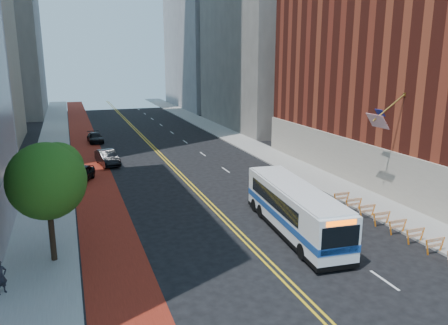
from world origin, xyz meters
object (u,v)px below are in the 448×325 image
street_tree (48,178)px  car_b (107,158)px  car_a (80,174)px  car_c (95,138)px  transit_bus (294,208)px  pedestrian (1,277)px

street_tree → car_b: size_ratio=1.39×
car_a → car_c: bearing=102.6°
car_a → car_c: size_ratio=0.97×
transit_bus → car_a: bearing=131.3°
car_a → pedestrian: bearing=-82.2°
transit_bus → pedestrian: (-17.04, -2.27, -0.66)m
street_tree → car_a: (1.94, 16.42, -4.16)m
car_a → car_b: bearing=83.6°
transit_bus → pedestrian: transit_bus is taller
car_b → car_c: (-0.37, 13.40, -0.14)m
car_a → car_c: (2.59, 19.30, -0.09)m
street_tree → pedestrian: street_tree is taller
car_a → transit_bus: bearing=-33.2°
car_b → car_c: car_b is taller
transit_bus → pedestrian: bearing=-167.7°
car_a → car_c: car_a is taller
street_tree → transit_bus: 15.06m
car_b → car_c: bearing=82.4°
car_a → car_b: (2.96, 5.90, 0.04)m
street_tree → car_b: bearing=77.6°
street_tree → car_a: size_ratio=1.52×
street_tree → car_c: 36.25m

